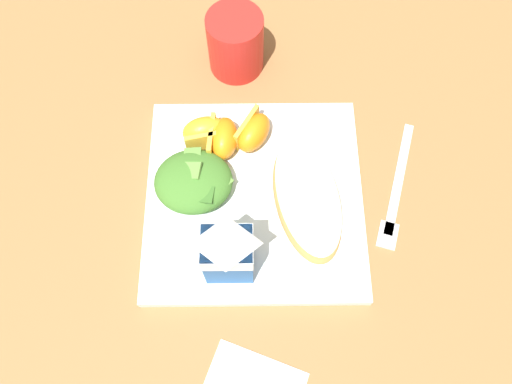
{
  "coord_description": "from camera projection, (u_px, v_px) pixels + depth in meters",
  "views": [
    {
      "loc": [
        0.0,
        0.25,
        0.61
      ],
      "look_at": [
        0.0,
        0.0,
        0.03
      ],
      "focal_mm": 34.86,
      "sensor_mm": 36.0,
      "label": 1
    }
  ],
  "objects": [
    {
      "name": "ground",
      "position": [
        256.0,
        200.0,
        0.66
      ],
      "size": [
        3.0,
        3.0,
        0.0
      ],
      "primitive_type": "plane",
      "color": "olive"
    },
    {
      "name": "white_plate",
      "position": [
        256.0,
        197.0,
        0.65
      ],
      "size": [
        0.28,
        0.28,
        0.02
      ],
      "primitive_type": "cube",
      "color": "silver",
      "rests_on": "ground"
    },
    {
      "name": "cheesy_pizza_bread",
      "position": [
        309.0,
        198.0,
        0.62
      ],
      "size": [
        0.11,
        0.18,
        0.04
      ],
      "color": "#B77F42",
      "rests_on": "white_plate"
    },
    {
      "name": "green_salad_pile",
      "position": [
        195.0,
        181.0,
        0.63
      ],
      "size": [
        0.1,
        0.09,
        0.05
      ],
      "color": "#3D7028",
      "rests_on": "white_plate"
    },
    {
      "name": "milk_carton",
      "position": [
        230.0,
        252.0,
        0.55
      ],
      "size": [
        0.06,
        0.05,
        0.11
      ],
      "color": "#23569E",
      "rests_on": "white_plate"
    },
    {
      "name": "orange_wedge_front",
      "position": [
        258.0,
        132.0,
        0.66
      ],
      "size": [
        0.06,
        0.07,
        0.04
      ],
      "color": "orange",
      "rests_on": "white_plate"
    },
    {
      "name": "orange_wedge_middle",
      "position": [
        224.0,
        138.0,
        0.65
      ],
      "size": [
        0.04,
        0.06,
        0.04
      ],
      "color": "orange",
      "rests_on": "white_plate"
    },
    {
      "name": "orange_wedge_rear",
      "position": [
        207.0,
        132.0,
        0.66
      ],
      "size": [
        0.07,
        0.05,
        0.04
      ],
      "color": "orange",
      "rests_on": "white_plate"
    },
    {
      "name": "metal_fork",
      "position": [
        398.0,
        194.0,
        0.66
      ],
      "size": [
        0.07,
        0.19,
        0.01
      ],
      "color": "silver",
      "rests_on": "ground"
    },
    {
      "name": "drinking_red_cup",
      "position": [
        237.0,
        43.0,
        0.7
      ],
      "size": [
        0.08,
        0.08,
        0.09
      ],
      "primitive_type": "cylinder",
      "color": "red",
      "rests_on": "ground"
    }
  ]
}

